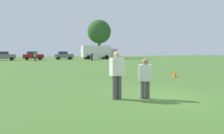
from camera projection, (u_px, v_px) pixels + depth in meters
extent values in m
plane|color=#47702D|center=(159.00, 97.00, 8.92)|extent=(173.97, 173.97, 0.00)
cylinder|color=#4C4C51|center=(115.00, 88.00, 8.43)|extent=(0.17, 0.17, 0.87)
cylinder|color=#4C4C51|center=(119.00, 87.00, 8.52)|extent=(0.17, 0.17, 0.87)
cube|color=silver|center=(117.00, 67.00, 8.42)|extent=(0.52, 0.34, 0.64)
sphere|color=#D8AD8C|center=(117.00, 55.00, 8.40)|extent=(0.25, 0.25, 0.25)
cylinder|color=#4C4C51|center=(147.00, 90.00, 8.55)|extent=(0.16, 0.16, 0.66)
cylinder|color=#4C4C51|center=(143.00, 90.00, 8.56)|extent=(0.16, 0.16, 0.66)
cube|color=silver|center=(145.00, 73.00, 8.52)|extent=(0.53, 0.43, 0.61)
sphere|color=#8C664C|center=(145.00, 62.00, 8.49)|extent=(0.23, 0.23, 0.23)
cylinder|color=yellow|center=(130.00, 73.00, 8.48)|extent=(0.27, 0.27, 0.06)
cube|color=#D8590C|center=(175.00, 77.00, 15.94)|extent=(0.32, 0.32, 0.03)
cone|color=orange|center=(175.00, 73.00, 15.93)|extent=(0.24, 0.24, 0.45)
cube|color=slate|center=(5.00, 57.00, 46.89)|extent=(4.21, 1.83, 0.90)
cube|color=#2D333D|center=(3.00, 53.00, 46.76)|extent=(2.01, 1.66, 0.64)
cylinder|color=black|center=(12.00, 59.00, 48.31)|extent=(0.66, 0.23, 0.66)
cylinder|color=black|center=(12.00, 59.00, 46.44)|extent=(0.66, 0.23, 0.66)
cube|color=maroon|center=(33.00, 56.00, 49.09)|extent=(4.21, 1.83, 0.90)
cube|color=#2D333D|center=(32.00, 53.00, 48.96)|extent=(2.01, 1.66, 0.64)
cylinder|color=black|center=(40.00, 58.00, 50.51)|extent=(0.66, 0.23, 0.66)
cylinder|color=black|center=(40.00, 59.00, 48.64)|extent=(0.66, 0.23, 0.66)
cylinder|color=black|center=(27.00, 58.00, 49.61)|extent=(0.66, 0.23, 0.66)
cylinder|color=black|center=(27.00, 59.00, 47.74)|extent=(0.66, 0.23, 0.66)
cube|color=slate|center=(64.00, 56.00, 52.48)|extent=(4.21, 1.83, 0.90)
cube|color=#2D333D|center=(63.00, 53.00, 52.35)|extent=(2.01, 1.66, 0.64)
cylinder|color=black|center=(69.00, 58.00, 53.90)|extent=(0.66, 0.23, 0.66)
cylinder|color=black|center=(70.00, 58.00, 52.02)|extent=(0.66, 0.23, 0.66)
cylinder|color=black|center=(57.00, 58.00, 53.00)|extent=(0.66, 0.23, 0.66)
cylinder|color=black|center=(59.00, 58.00, 51.13)|extent=(0.66, 0.23, 0.66)
cube|color=white|center=(96.00, 51.00, 54.84)|extent=(6.82, 2.55, 2.70)
cube|color=#B2B2B7|center=(113.00, 53.00, 56.31)|extent=(1.82, 2.31, 2.00)
cylinder|color=black|center=(103.00, 57.00, 56.97)|extent=(0.96, 0.29, 0.96)
cylinder|color=black|center=(107.00, 57.00, 54.40)|extent=(0.96, 0.29, 0.96)
cylinder|color=black|center=(86.00, 57.00, 55.45)|extent=(0.96, 0.29, 0.96)
cylinder|color=black|center=(89.00, 57.00, 52.88)|extent=(0.96, 0.29, 0.96)
cylinder|color=#1E234C|center=(36.00, 59.00, 43.12)|extent=(0.15, 0.15, 0.82)
cylinder|color=#1E234C|center=(35.00, 59.00, 43.22)|extent=(0.15, 0.15, 0.82)
cube|color=#338C4C|center=(35.00, 55.00, 43.12)|extent=(0.46, 0.51, 0.58)
sphere|color=beige|center=(35.00, 53.00, 43.10)|extent=(0.22, 0.22, 0.22)
cylinder|color=black|center=(91.00, 59.00, 44.58)|extent=(0.16, 0.16, 0.83)
cylinder|color=black|center=(92.00, 59.00, 44.67)|extent=(0.16, 0.16, 0.83)
cube|color=navy|center=(92.00, 55.00, 44.58)|extent=(0.49, 0.34, 0.59)
sphere|color=#D8AD8C|center=(92.00, 53.00, 44.55)|extent=(0.22, 0.22, 0.22)
cylinder|color=brown|center=(99.00, 50.00, 63.67)|extent=(0.75, 0.75, 4.53)
sphere|color=#285623|center=(99.00, 32.00, 63.34)|extent=(6.47, 6.47, 6.47)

